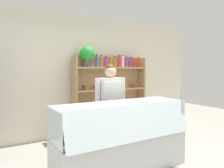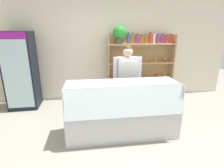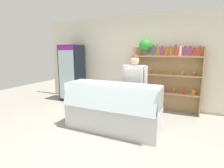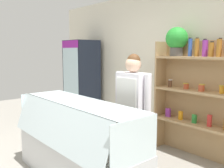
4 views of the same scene
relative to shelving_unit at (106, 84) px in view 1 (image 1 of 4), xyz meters
name	(u,v)px [view 1 (image 1 of 4)]	position (x,y,z in m)	size (l,w,h in m)	color
back_wall	(74,76)	(-0.67, 0.27, 0.19)	(6.80, 0.10, 2.70)	silver
shelving_unit	(106,84)	(0.00, 0.00, 0.00)	(1.81, 0.34, 1.99)	tan
deli_display_case	(121,149)	(-0.73, -1.73, -0.85)	(2.00, 0.72, 1.01)	silver
shop_clerk	(111,100)	(-0.47, -1.01, -0.23)	(0.61, 0.25, 1.59)	#383D51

